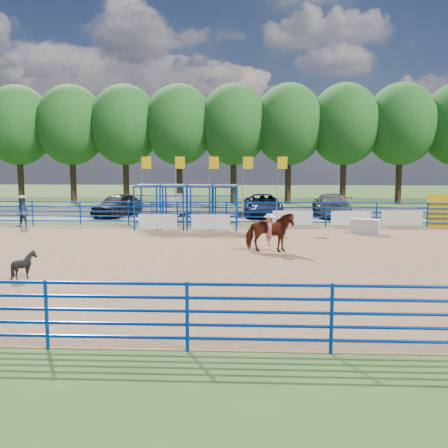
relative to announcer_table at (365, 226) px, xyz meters
The scene contains 14 objects.
ground 10.48m from the announcer_table, 137.17° to the right, with size 120.00×120.00×0.00m, color #3C5923.
arena_dirt 10.48m from the announcer_table, 137.17° to the right, with size 30.00×20.00×0.02m, color #936B49.
gravel_strip 12.52m from the announcer_table, 127.84° to the left, with size 40.00×10.00×0.01m, color slate.
announcer_table is the anchor object (origin of this frame).
horse_and_rider 7.88m from the announcer_table, 133.79° to the right, with size 2.13×1.05×2.31m.
calf 17.77m from the announcer_table, 141.49° to the right, with size 0.76×0.86×0.95m, color black.
spectator_cowboy 19.83m from the announcer_table, behind, with size 0.96×0.79×1.87m.
car_a 17.57m from the announcer_table, 153.02° to the left, with size 1.94×4.83×1.65m, color black.
car_b 14.54m from the announcer_table, 142.67° to the left, with size 1.68×4.81×1.59m, color gray.
car_c 10.07m from the announcer_table, 121.75° to the left, with size 2.60×5.64×1.57m, color #141A33.
car_d 8.75m from the announcer_table, 92.59° to the left, with size 2.29×5.64×1.64m, color #515154.
perimeter_fence 10.47m from the announcer_table, 137.17° to the right, with size 30.10×20.10×1.50m.
chute_assembly 9.77m from the announcer_table, 169.81° to the left, with size 19.32×2.41×4.20m.
treeline 21.59m from the announcer_table, 112.12° to the left, with size 56.40×6.40×11.24m.
Camera 1 is at (1.23, -20.05, 4.02)m, focal length 40.00 mm.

